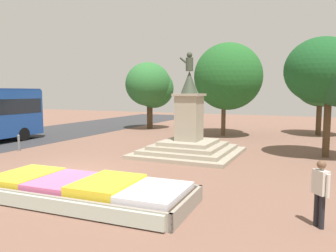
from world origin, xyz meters
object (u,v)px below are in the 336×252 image
at_px(flower_planter, 85,191).
at_px(kerb_bollard_north, 19,142).
at_px(statue_monument, 189,138).
at_px(pedestrian_near_planter, 320,189).

xyz_separation_m(flower_planter, kerb_bollard_north, (-8.77, 5.27, 0.19)).
xyz_separation_m(flower_planter, statue_monument, (0.28, 8.21, 0.60)).
relative_size(flower_planter, pedestrian_near_planter, 4.07).
bearing_deg(pedestrian_near_planter, flower_planter, -173.39).
relative_size(flower_planter, statue_monument, 1.27).
relative_size(statue_monument, kerb_bollard_north, 5.79).
relative_size(pedestrian_near_planter, kerb_bollard_north, 1.81).
bearing_deg(statue_monument, kerb_bollard_north, -161.99).
bearing_deg(pedestrian_near_planter, kerb_bollard_north, 163.50).
bearing_deg(kerb_bollard_north, statue_monument, 18.01).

